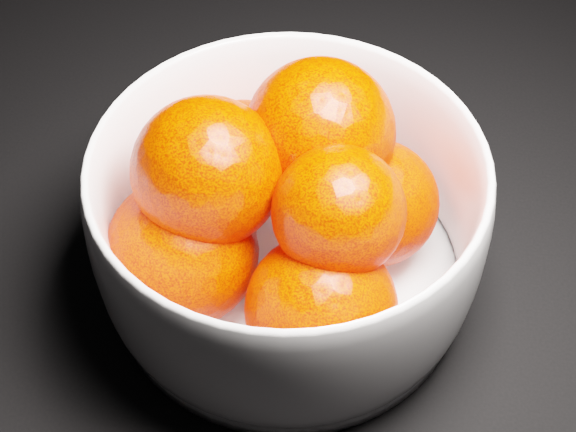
# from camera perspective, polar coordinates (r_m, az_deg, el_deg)

# --- Properties ---
(bowl) EXTENTS (0.24, 0.24, 0.12)m
(bowl) POSITION_cam_1_polar(r_m,az_deg,el_deg) (0.50, 0.00, -0.44)
(bowl) COLOR white
(bowl) RESTS_ON ground
(orange_pile) EXTENTS (0.20, 0.20, 0.14)m
(orange_pile) POSITION_cam_1_polar(r_m,az_deg,el_deg) (0.48, -0.71, 0.67)
(orange_pile) COLOR red
(orange_pile) RESTS_ON bowl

